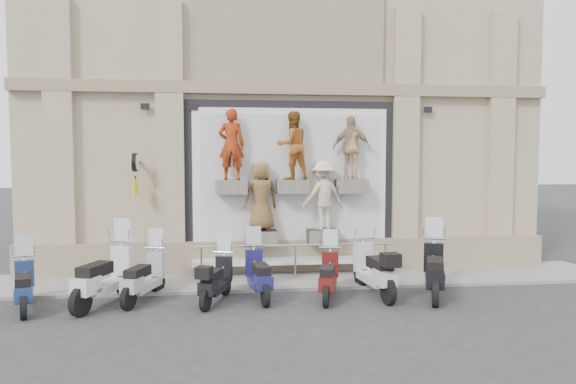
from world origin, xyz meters
The scene contains 14 objects.
ground centered at (0.00, 0.00, 0.00)m, with size 90.00×90.00×0.00m, color #2F2F32.
sidewalk centered at (0.00, 2.10, 0.04)m, with size 16.00×2.20×0.08m, color gray.
building centered at (0.00, 7.00, 6.00)m, with size 14.00×8.60×12.00m, color tan, non-canonical shape.
shop_vitrine centered at (0.06, 2.74, 2.42)m, with size 5.60×0.99×4.30m.
guard_rail centered at (0.00, 2.00, 0.47)m, with size 5.06×0.10×0.93m, color #9EA0A5, non-canonical shape.
clock_sign_bracket centered at (-3.90, 2.47, 2.80)m, with size 0.10×0.80×1.02m.
scooter_a centered at (-5.72, 0.20, 0.71)m, with size 0.51×1.75×1.42m, color navy, non-canonical shape.
scooter_b centered at (-4.20, 0.40, 0.87)m, with size 0.63×2.15×1.74m, color silver, non-canonical shape.
scooter_c centered at (-3.44, 0.61, 0.74)m, with size 0.53×1.83×1.49m, color #9598A2, non-canonical shape.
scooter_d centered at (-1.91, 0.32, 0.69)m, with size 0.50×1.71×1.39m, color black, non-canonical shape.
scooter_e centered at (-0.99, 0.55, 0.75)m, with size 0.54×1.85×1.50m, color #17164F, non-canonical shape.
scooter_f centered at (0.51, 0.34, 0.72)m, with size 0.52×1.78×1.44m, color #4B0F0D, non-canonical shape.
scooter_g centered at (1.57, 0.49, 0.83)m, with size 0.60×2.05×1.67m, color #BABEC2, non-canonical shape.
scooter_h centered at (2.84, 0.20, 0.85)m, with size 0.61×2.09×1.69m, color black, non-canonical shape.
Camera 1 is at (-1.62, -10.46, 3.06)m, focal length 32.00 mm.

